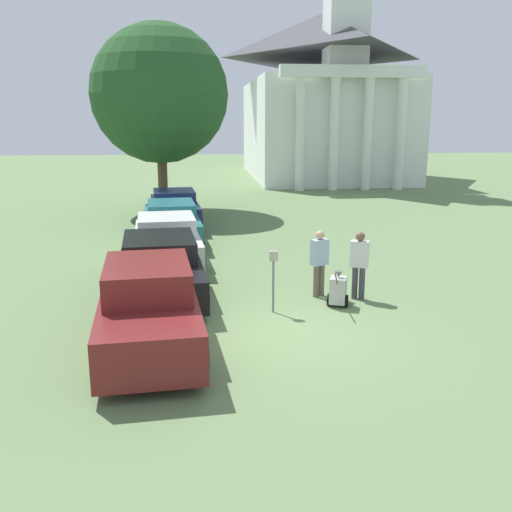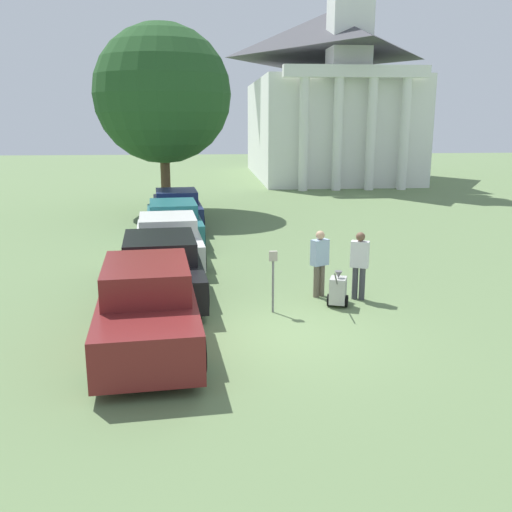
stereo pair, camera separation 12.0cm
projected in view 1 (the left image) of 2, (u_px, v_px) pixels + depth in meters
The scene contains 12 objects.
ground_plane at pixel (278, 333), 11.54m from camera, with size 120.00×120.00×0.00m, color #607A4C.
parked_car_maroon at pixel (149, 305), 10.98m from camera, with size 2.26×5.39×1.62m.
parked_car_black at pixel (160, 266), 14.15m from camera, with size 2.41×5.44×1.45m.
parked_car_white at pixel (167, 240), 17.26m from camera, with size 2.32×4.88×1.41m.
parked_car_teal at pixel (171, 222), 20.24m from camera, with size 2.30×5.43×1.40m.
parked_car_navy at pixel (174, 209), 22.85m from camera, with size 2.26×4.92×1.48m.
parking_meter at pixel (273, 270), 12.58m from camera, with size 0.18×0.09×1.41m.
person_worker at pixel (319, 260), 13.74m from camera, with size 0.47×0.39×1.63m.
person_supervisor at pixel (359, 261), 13.53m from camera, with size 0.47×0.37×1.64m.
equipment_cart at pixel (338, 290), 13.13m from camera, with size 0.54×0.99×1.00m.
church at pixel (323, 94), 41.43m from camera, with size 10.40×17.37×21.99m.
shade_tree at pixel (160, 94), 25.45m from camera, with size 6.14×6.14×8.38m.
Camera 1 is at (-1.51, -10.76, 4.23)m, focal length 40.00 mm.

